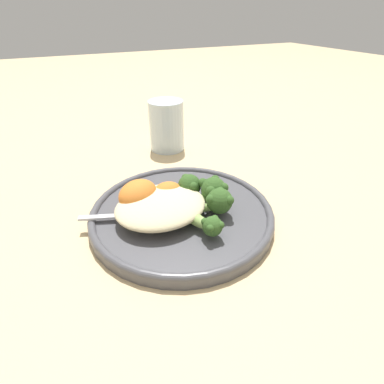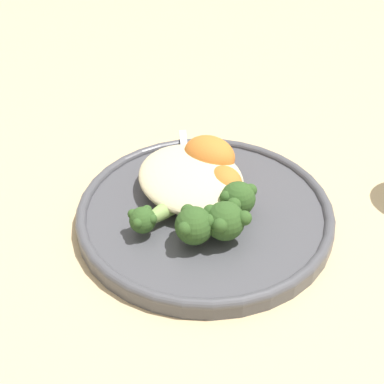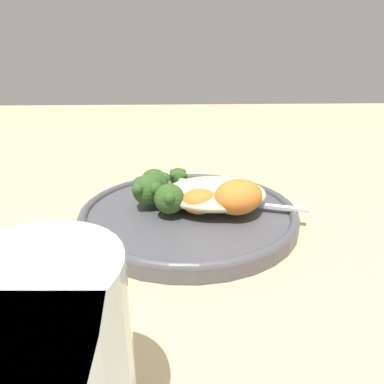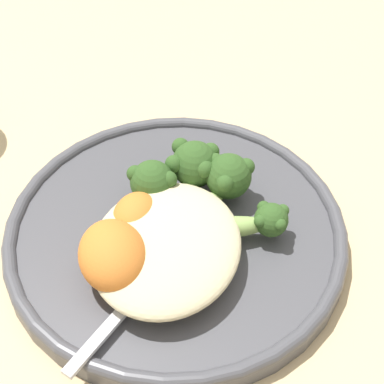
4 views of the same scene
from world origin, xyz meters
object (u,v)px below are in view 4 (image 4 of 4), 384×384
Objects in this scene: sweet_potato_chunk_0 at (113,256)px; sweet_potato_chunk_1 at (135,218)px; plate at (176,233)px; spoon at (143,286)px; quinoa_mound at (166,246)px; broccoli_stalk_3 at (156,190)px; broccoli_stalk_1 at (220,186)px; broccoli_stalk_0 at (243,224)px; broccoli_stalk_2 at (193,172)px.

sweet_potato_chunk_1 is (0.04, -0.00, -0.01)m from sweet_potato_chunk_0.
spoon is at bearing 173.68° from plate.
quinoa_mound is 2.92× the size of sweet_potato_chunk_1.
sweet_potato_chunk_1 is at bearing -4.17° from sweet_potato_chunk_0.
broccoli_stalk_3 is 0.08m from sweet_potato_chunk_0.
quinoa_mound is 1.24× the size of broccoli_stalk_1.
quinoa_mound is 1.38× the size of broccoli_stalk_0.
spoon is (-0.05, -0.02, -0.01)m from sweet_potato_chunk_1.
broccoli_stalk_3 is 1.26× the size of sweet_potato_chunk_0.
sweet_potato_chunk_1 is at bearing 150.12° from broccoli_stalk_2.
broccoli_stalk_1 is at bearing -110.61° from broccoli_stalk_2.
broccoli_stalk_1 is 0.11m from sweet_potato_chunk_0.
sweet_potato_chunk_1 is 0.06m from spoon.
broccoli_stalk_2 reaches higher than broccoli_stalk_1.
broccoli_stalk_0 is at bearing -54.13° from quinoa_mound.
plate is 0.05m from broccoli_stalk_2.
spoon is (-0.01, -0.03, -0.02)m from sweet_potato_chunk_0.
broccoli_stalk_3 is 0.03m from sweet_potato_chunk_1.
broccoli_stalk_3 reaches higher than spoon.
broccoli_stalk_0 reaches higher than plate.
broccoli_stalk_2 is (0.04, 0.05, 0.01)m from broccoli_stalk_0.
sweet_potato_chunk_0 reaches higher than broccoli_stalk_0.
sweet_potato_chunk_1 is at bearing 156.38° from broccoli_stalk_1.
quinoa_mound is 0.07m from broccoli_stalk_0.
broccoli_stalk_0 is 0.90× the size of broccoli_stalk_1.
quinoa_mound and broccoli_stalk_0 have the same top height.
spoon is at bearing -173.35° from broccoli_stalk_1.
plate is at bearing -65.37° from sweet_potato_chunk_1.
broccoli_stalk_0 is 0.11m from sweet_potato_chunk_0.
quinoa_mound is 0.04m from sweet_potato_chunk_0.
spoon is at bearing -151.17° from broccoli_stalk_0.
quinoa_mound is 1.41× the size of broccoli_stalk_2.
sweet_potato_chunk_0 reaches higher than broccoli_stalk_3.
broccoli_stalk_2 reaches higher than broccoli_stalk_3.
quinoa_mound is 2.11× the size of sweet_potato_chunk_0.
sweet_potato_chunk_1 is at bearing 171.52° from broccoli_stalk_0.
plate is at bearing 167.20° from broccoli_stalk_1.
broccoli_stalk_3 is at bearing -8.22° from sweet_potato_chunk_0.
broccoli_stalk_3 is (-0.02, 0.05, -0.00)m from broccoli_stalk_1.
quinoa_mound is 0.04m from spoon.
broccoli_stalk_3 is at bearing 148.41° from broccoli_stalk_0.
plate is 2.59× the size of broccoli_stalk_1.
broccoli_stalk_1 is at bearing -21.14° from quinoa_mound.
broccoli_stalk_0 is 0.09m from sweet_potato_chunk_1.
broccoli_stalk_2 is at bearing -1.26° from quinoa_mound.
broccoli_stalk_2 is at bearing -165.27° from spoon.
quinoa_mound is at bearing -175.45° from spoon.
broccoli_stalk_0 is at bearing -115.56° from broccoli_stalk_1.
broccoli_stalk_1 is at bearing 108.26° from broccoli_stalk_0.
sweet_potato_chunk_0 is at bearing -90.81° from spoon.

